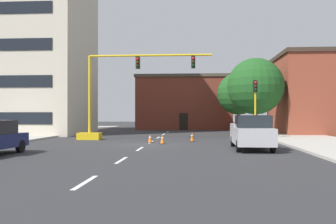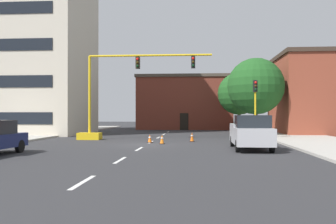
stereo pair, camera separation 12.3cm
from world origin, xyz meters
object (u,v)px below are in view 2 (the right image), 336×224
traffic_light_pole_right (255,96)px  traffic_cone_roadside_b (162,139)px  pickup_truck_silver (251,133)px  traffic_cone_roadside_a (150,139)px  tree_right_mid (256,86)px  traffic_signal_gantry (108,111)px  traffic_cone_roadside_c (192,137)px  tree_right_far (239,94)px

traffic_light_pole_right → traffic_cone_roadside_b: bearing=-144.3°
traffic_light_pole_right → pickup_truck_silver: bearing=-100.3°
pickup_truck_silver → traffic_cone_roadside_a: (-6.49, 4.77, -0.68)m
tree_right_mid → traffic_cone_roadside_b: 13.70m
traffic_light_pole_right → tree_right_mid: 5.37m
traffic_signal_gantry → pickup_truck_silver: bearing=-37.0°
traffic_light_pole_right → traffic_signal_gantry: bearing=-175.0°
pickup_truck_silver → traffic_light_pole_right: bearing=79.7°
traffic_cone_roadside_b → traffic_cone_roadside_c: bearing=49.4°
pickup_truck_silver → traffic_cone_roadside_a: size_ratio=9.05×
pickup_truck_silver → traffic_cone_roadside_c: 7.00m
traffic_signal_gantry → traffic_cone_roadside_c: 7.31m
traffic_light_pole_right → tree_right_far: tree_right_far is taller
tree_right_mid → traffic_cone_roadside_b: (-7.92, -10.29, -4.37)m
tree_right_mid → traffic_cone_roadside_a: size_ratio=12.28×
traffic_signal_gantry → traffic_cone_roadside_a: bearing=-38.0°
traffic_cone_roadside_a → traffic_cone_roadside_c: 3.27m
tree_right_far → traffic_cone_roadside_b: tree_right_far is taller
tree_right_mid → traffic_cone_roadside_a: tree_right_mid is taller
traffic_signal_gantry → tree_right_far: bearing=51.6°
traffic_light_pole_right → traffic_cone_roadside_c: 6.58m
traffic_light_pole_right → traffic_cone_roadside_a: (-8.09, -4.02, -3.24)m
traffic_signal_gantry → tree_right_far: size_ratio=1.53×
traffic_signal_gantry → tree_right_far: (12.13, 15.31, 2.15)m
tree_right_far → traffic_light_pole_right: bearing=-90.9°
traffic_cone_roadside_a → traffic_cone_roadside_b: size_ratio=0.93×
traffic_cone_roadside_a → traffic_cone_roadside_b: (0.99, -1.10, 0.02)m
traffic_light_pole_right → traffic_cone_roadside_b: (-7.10, -5.11, -3.21)m
pickup_truck_silver → traffic_cone_roadside_b: 6.65m
tree_right_far → tree_right_mid: (0.58, -9.09, 0.20)m
traffic_cone_roadside_b → tree_right_mid: bearing=52.4°
traffic_cone_roadside_b → traffic_cone_roadside_c: (2.03, 2.37, 0.03)m
tree_right_far → traffic_signal_gantry: bearing=-128.4°
traffic_cone_roadside_b → pickup_truck_silver: bearing=-33.7°
traffic_light_pole_right → tree_right_far: bearing=89.1°
traffic_light_pole_right → traffic_cone_roadside_b: size_ratio=7.46×
traffic_light_pole_right → traffic_cone_roadside_c: size_ratio=6.76×
tree_right_mid → traffic_cone_roadside_c: bearing=-126.6°
tree_right_mid → traffic_cone_roadside_b: size_ratio=11.44×
pickup_truck_silver → traffic_cone_roadside_c: pickup_truck_silver is taller
traffic_signal_gantry → tree_right_mid: bearing=26.1°
tree_right_mid → traffic_cone_roadside_b: tree_right_mid is taller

